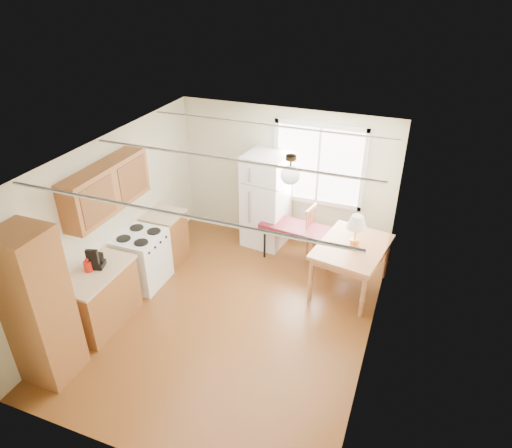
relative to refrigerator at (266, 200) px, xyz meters
The scene contains 11 objects.
room_shell 2.17m from the refrigerator, 83.45° to the right, with size 4.60×5.60×2.62m.
kitchen_run 3.12m from the refrigerator, 118.13° to the right, with size 0.65×3.40×2.20m.
window_unit 1.13m from the refrigerator, 22.78° to the left, with size 1.64×0.05×1.51m.
pendant_light 2.38m from the refrigerator, 61.25° to the right, with size 0.26×0.26×0.40m.
refrigerator is the anchor object (origin of this frame).
bench 0.87m from the refrigerator, 23.24° to the right, with size 1.45×0.67×0.64m.
dining_table 1.95m from the refrigerator, 26.39° to the right, with size 1.18×1.45×0.81m.
chair 1.05m from the refrigerator, 11.64° to the right, with size 0.46×0.45×0.97m.
table_lamp 2.00m from the refrigerator, 26.41° to the right, with size 0.31×0.31×0.53m.
coffee_maker 3.23m from the refrigerator, 117.26° to the right, with size 0.21×0.25×0.33m.
kettle 3.36m from the refrigerator, 117.28° to the right, with size 0.11×0.11×0.21m.
Camera 1 is at (2.24, -4.86, 4.60)m, focal length 32.00 mm.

